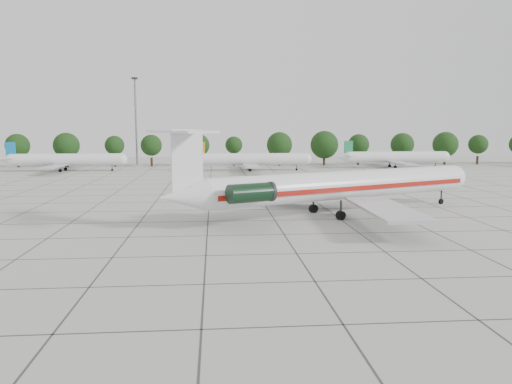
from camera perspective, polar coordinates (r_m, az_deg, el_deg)
ground at (r=59.98m, az=2.17°, el=-3.25°), size 260.00×260.00×0.00m
apron_joints at (r=74.68m, az=0.77°, el=-1.12°), size 170.00×170.00×0.02m
main_airliner at (r=63.15m, az=8.61°, el=0.73°), size 44.32×33.26×10.86m
ground_crew at (r=65.80m, az=14.99°, el=-1.80°), size 0.67×0.50×1.69m
bg_airliner_b at (r=134.51m, az=-20.92°, el=3.45°), size 28.24×27.20×7.40m
bg_airliner_c at (r=127.47m, az=-0.40°, el=3.74°), size 28.24×27.20×7.40m
bg_airliner_d at (r=142.16m, az=15.66°, el=3.85°), size 28.24×27.20×7.40m
tree_line at (r=143.66m, az=-6.63°, el=5.34°), size 249.86×8.44×10.22m
floodlight_mast at (r=152.25m, az=-13.58°, el=8.42°), size 1.60×1.60×25.45m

